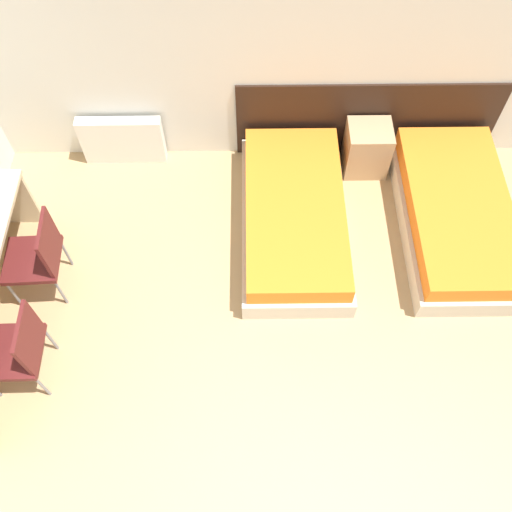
% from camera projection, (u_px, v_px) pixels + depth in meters
% --- Properties ---
extents(wall_back, '(6.02, 0.05, 2.70)m').
position_uv_depth(wall_back, '(254.00, 41.00, 4.85)').
color(wall_back, silver).
rests_on(wall_back, ground_plane).
extents(headboard_panel, '(2.58, 0.03, 0.89)m').
position_uv_depth(headboard_panel, '(367.00, 120.00, 5.61)').
color(headboard_panel, black).
rests_on(headboard_panel, ground_plane).
extents(bed_near_window, '(0.97, 1.91, 0.41)m').
position_uv_depth(bed_near_window, '(294.00, 217.00, 5.30)').
color(bed_near_window, beige).
rests_on(bed_near_window, ground_plane).
extents(bed_near_door, '(0.97, 1.91, 0.41)m').
position_uv_depth(bed_near_door, '(456.00, 215.00, 5.31)').
color(bed_near_door, beige).
rests_on(bed_near_door, ground_plane).
extents(nightstand, '(0.43, 0.37, 0.54)m').
position_uv_depth(nightstand, '(367.00, 149.00, 5.65)').
color(nightstand, tan).
rests_on(nightstand, ground_plane).
extents(radiator, '(0.82, 0.12, 0.55)m').
position_uv_depth(radiator, '(123.00, 140.00, 5.70)').
color(radiator, silver).
rests_on(radiator, ground_plane).
extents(chair_near_laptop, '(0.48, 0.48, 0.89)m').
position_uv_depth(chair_near_laptop, '(38.00, 255.00, 4.74)').
color(chair_near_laptop, '#511919').
rests_on(chair_near_laptop, ground_plane).
extents(chair_near_notebook, '(0.46, 0.46, 0.89)m').
position_uv_depth(chair_near_notebook, '(17.00, 348.00, 4.30)').
color(chair_near_notebook, '#511919').
rests_on(chair_near_notebook, ground_plane).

